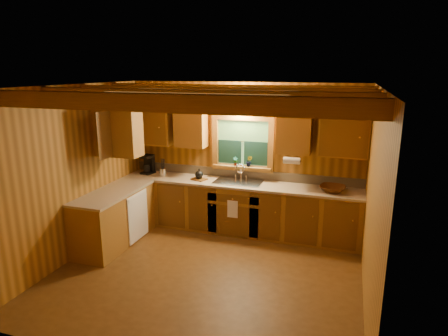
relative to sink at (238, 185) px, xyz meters
name	(u,v)px	position (x,y,z in m)	size (l,w,h in m)	color
room	(206,186)	(0.00, -1.60, 0.44)	(4.20, 4.20, 4.20)	brown
ceiling_beams	(204,95)	(0.00, -1.60, 1.63)	(4.20, 2.54, 0.18)	brown
base_cabinets	(206,211)	(-0.49, -0.32, -0.43)	(4.20, 2.22, 0.86)	brown
countertop	(206,186)	(-0.48, -0.31, 0.02)	(4.20, 2.24, 0.04)	tan
backsplash	(243,174)	(0.00, 0.28, 0.12)	(4.20, 0.02, 0.16)	tan
dishwasher_panel	(138,216)	(-1.47, -0.92, -0.43)	(0.02, 0.60, 0.80)	white
upper_cabinets	(204,129)	(-0.56, -0.18, 0.98)	(4.19, 1.77, 0.78)	brown
window	(243,144)	(0.00, 0.26, 0.67)	(1.12, 0.08, 1.00)	brown
window_sill	(242,167)	(0.00, 0.22, 0.26)	(1.06, 0.14, 0.04)	brown
wall_sconce	(241,108)	(0.00, 0.14, 1.31)	(0.45, 0.21, 0.17)	black
paper_towel_roll	(292,161)	(0.92, -0.07, 0.51)	(0.11, 0.11, 0.27)	white
dish_towel	(233,209)	(0.00, -0.34, -0.34)	(0.18, 0.01, 0.30)	white
sink	(238,185)	(0.00, 0.00, 0.00)	(0.82, 0.48, 0.43)	silver
coffee_maker	(148,164)	(-1.79, 0.07, 0.22)	(0.20, 0.25, 0.35)	black
utensil_crock	(163,172)	(-1.42, -0.06, 0.13)	(0.12, 0.12, 0.34)	silver
cutting_board	(199,179)	(-0.70, -0.07, 0.06)	(0.26, 0.18, 0.02)	brown
teakettle	(199,175)	(-0.70, -0.07, 0.14)	(0.14, 0.14, 0.18)	black
wicker_basket	(333,189)	(1.59, -0.06, 0.09)	(0.41, 0.41, 0.10)	#48230C
potted_plant_left	(235,161)	(-0.12, 0.21, 0.36)	(0.08, 0.06, 0.16)	brown
potted_plant_right	(249,161)	(0.13, 0.21, 0.38)	(0.11, 0.09, 0.20)	brown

